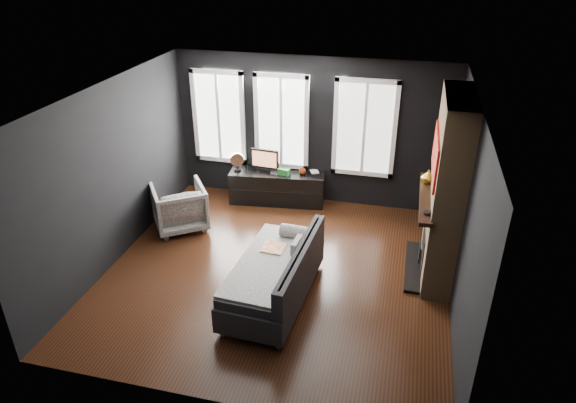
% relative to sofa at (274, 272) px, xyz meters
% --- Properties ---
extents(floor, '(5.00, 5.00, 0.00)m').
position_rel_sofa_xyz_m(floor, '(-0.12, 0.61, -0.43)').
color(floor, black).
rests_on(floor, ground).
extents(ceiling, '(5.00, 5.00, 0.00)m').
position_rel_sofa_xyz_m(ceiling, '(-0.12, 0.61, 2.27)').
color(ceiling, white).
rests_on(ceiling, ground).
extents(wall_back, '(5.00, 0.02, 2.70)m').
position_rel_sofa_xyz_m(wall_back, '(-0.12, 3.11, 0.92)').
color(wall_back, black).
rests_on(wall_back, ground).
extents(wall_left, '(0.02, 5.00, 2.70)m').
position_rel_sofa_xyz_m(wall_left, '(-2.62, 0.61, 0.92)').
color(wall_left, black).
rests_on(wall_left, ground).
extents(wall_right, '(0.02, 5.00, 2.70)m').
position_rel_sofa_xyz_m(wall_right, '(2.38, 0.61, 0.92)').
color(wall_right, black).
rests_on(wall_right, ground).
extents(windows, '(4.00, 0.16, 1.76)m').
position_rel_sofa_xyz_m(windows, '(-0.57, 3.07, 1.95)').
color(windows, white).
rests_on(windows, wall_back).
extents(fireplace, '(0.70, 1.62, 2.70)m').
position_rel_sofa_xyz_m(fireplace, '(2.18, 1.21, 0.92)').
color(fireplace, '#93724C').
rests_on(fireplace, floor).
extents(sofa, '(1.15, 2.09, 0.87)m').
position_rel_sofa_xyz_m(sofa, '(0.00, 0.00, 0.00)').
color(sofa, '#242527').
rests_on(sofa, floor).
extents(stripe_pillow, '(0.11, 0.32, 0.32)m').
position_rel_sofa_xyz_m(stripe_pillow, '(0.25, 0.33, 0.19)').
color(stripe_pillow, gray).
rests_on(stripe_pillow, sofa).
extents(armchair, '(1.14, 1.12, 0.86)m').
position_rel_sofa_xyz_m(armchair, '(-2.07, 1.51, -0.00)').
color(armchair, silver).
rests_on(armchair, floor).
extents(media_console, '(1.80, 0.74, 0.60)m').
position_rel_sofa_xyz_m(media_console, '(-0.70, 2.85, -0.13)').
color(media_console, black).
rests_on(media_console, floor).
extents(monitor, '(0.55, 0.16, 0.49)m').
position_rel_sofa_xyz_m(monitor, '(-0.94, 2.85, 0.41)').
color(monitor, black).
rests_on(monitor, media_console).
extents(desk_fan, '(0.32, 0.32, 0.36)m').
position_rel_sofa_xyz_m(desk_fan, '(-1.44, 2.74, 0.35)').
color(desk_fan, gray).
rests_on(desk_fan, media_console).
extents(mug, '(0.14, 0.13, 0.12)m').
position_rel_sofa_xyz_m(mug, '(-0.23, 2.89, 0.23)').
color(mug, '#D6450F').
rests_on(mug, media_console).
extents(book, '(0.14, 0.07, 0.20)m').
position_rel_sofa_xyz_m(book, '(-0.10, 3.00, 0.27)').
color(book, '#9F957E').
rests_on(book, media_console).
extents(storage_box, '(0.23, 0.17, 0.12)m').
position_rel_sofa_xyz_m(storage_box, '(-0.55, 2.78, 0.23)').
color(storage_box, '#266C29').
rests_on(storage_box, media_console).
extents(mantel_vase, '(0.25, 0.25, 0.19)m').
position_rel_sofa_xyz_m(mantel_vase, '(1.93, 1.66, 0.89)').
color(mantel_vase, gold).
rests_on(mantel_vase, fireplace).
extents(mantel_clock, '(0.11, 0.11, 0.04)m').
position_rel_sofa_xyz_m(mantel_clock, '(1.93, 0.66, 0.81)').
color(mantel_clock, black).
rests_on(mantel_clock, fireplace).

